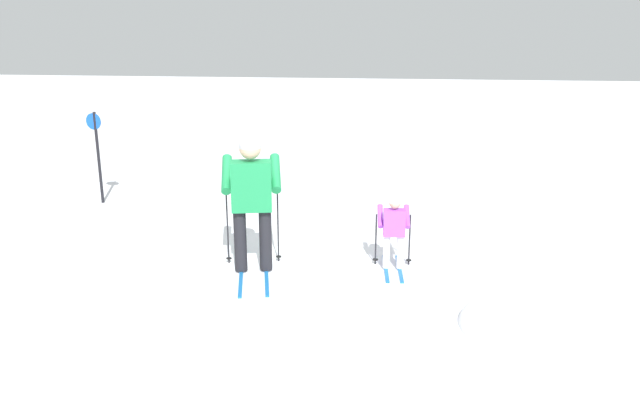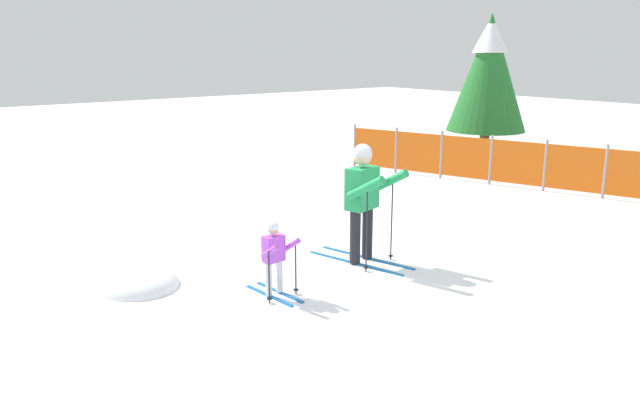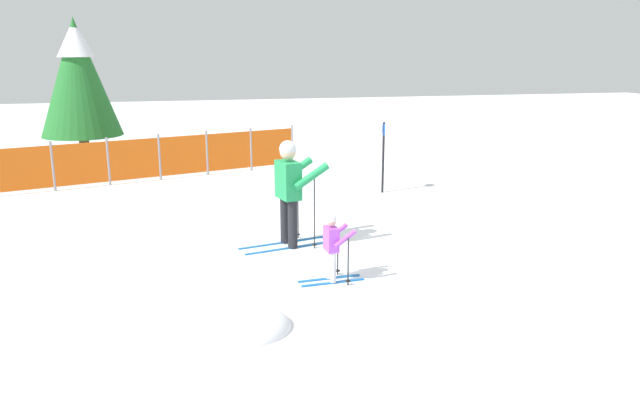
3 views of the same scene
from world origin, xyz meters
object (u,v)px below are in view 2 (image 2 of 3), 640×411
object	(u,v)px
skier_adult	(364,192)
conifer_far	(489,71)
skier_child	(275,253)
safety_fence	(491,160)

from	to	relation	value
skier_adult	conifer_far	bearing A→B (deg)	103.72
skier_adult	conifer_far	distance (m)	9.41
skier_child	safety_fence	bearing A→B (deg)	103.18
skier_child	safety_fence	xyz separation A→B (m)	(-2.42, 7.61, 0.01)
safety_fence	conifer_far	distance (m)	3.68
skier_adult	safety_fence	bearing A→B (deg)	97.11
skier_child	safety_fence	world-z (taller)	safety_fence
skier_adult	safety_fence	xyz separation A→B (m)	(-2.16, 5.88, -0.48)
skier_adult	skier_child	distance (m)	1.82
skier_adult	conifer_far	world-z (taller)	conifer_far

